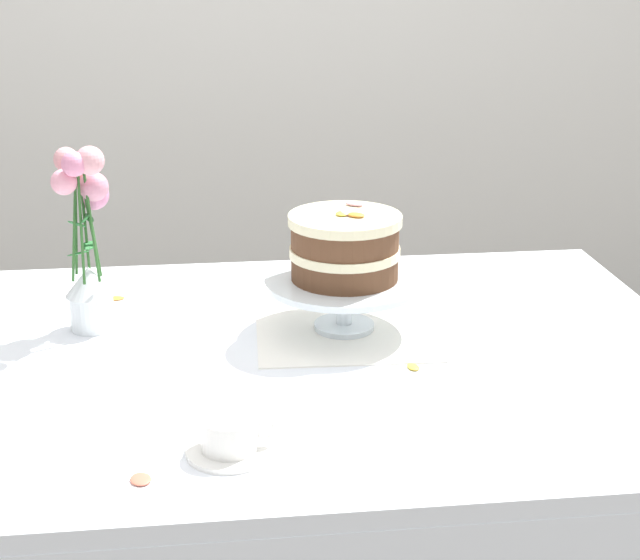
# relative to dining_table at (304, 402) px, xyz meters

# --- Properties ---
(dining_table) EXTENTS (1.40, 1.00, 0.74)m
(dining_table) POSITION_rel_dining_table_xyz_m (0.00, 0.00, 0.00)
(dining_table) COLOR white
(dining_table) RESTS_ON ground
(linen_napkin) EXTENTS (0.33, 0.33, 0.00)m
(linen_napkin) POSITION_rel_dining_table_xyz_m (0.09, 0.11, 0.09)
(linen_napkin) COLOR white
(linen_napkin) RESTS_ON dining_table
(cake_stand) EXTENTS (0.29, 0.29, 0.10)m
(cake_stand) POSITION_rel_dining_table_xyz_m (0.09, 0.11, 0.17)
(cake_stand) COLOR silver
(cake_stand) RESTS_ON linen_napkin
(layer_cake) EXTENTS (0.20, 0.20, 0.13)m
(layer_cake) POSITION_rel_dining_table_xyz_m (0.09, 0.11, 0.25)
(layer_cake) COLOR brown
(layer_cake) RESTS_ON cake_stand
(flower_vase) EXTENTS (0.10, 0.12, 0.34)m
(flower_vase) POSITION_rel_dining_table_xyz_m (-0.37, 0.17, 0.26)
(flower_vase) COLOR silver
(flower_vase) RESTS_ON dining_table
(teacup) EXTENTS (0.13, 0.12, 0.05)m
(teacup) POSITION_rel_dining_table_xyz_m (-0.13, -0.31, 0.11)
(teacup) COLOR white
(teacup) RESTS_ON dining_table
(loose_petal_0) EXTENTS (0.02, 0.03, 0.00)m
(loose_petal_0) POSITION_rel_dining_table_xyz_m (0.18, -0.07, 0.09)
(loose_petal_0) COLOR yellow
(loose_petal_0) RESTS_ON dining_table
(loose_petal_1) EXTENTS (0.04, 0.04, 0.01)m
(loose_petal_1) POSITION_rel_dining_table_xyz_m (-0.25, -0.37, 0.09)
(loose_petal_1) COLOR #E56B51
(loose_petal_1) RESTS_ON dining_table
(loose_petal_2) EXTENTS (0.04, 0.03, 0.00)m
(loose_petal_2) POSITION_rel_dining_table_xyz_m (-0.35, 0.32, 0.09)
(loose_petal_2) COLOR orange
(loose_petal_2) RESTS_ON dining_table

